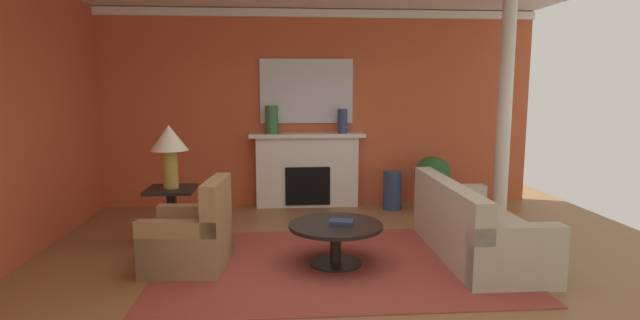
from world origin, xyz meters
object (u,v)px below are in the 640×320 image
object	(u,v)px
vase_mantel_left	(272,120)
potted_plant	(432,178)
mantel_mirror	(307,91)
table_lamp	(169,144)
vase_mantel_right	(342,121)
vase_tall_corner	(392,190)
fireplace	(307,172)
sofa	(473,230)
armchair_near_window	(191,240)
coffee_table	(336,234)
side_table	(172,213)

from	to	relation	value
vase_mantel_left	potted_plant	world-z (taller)	vase_mantel_left
mantel_mirror	table_lamp	world-z (taller)	mantel_mirror
vase_mantel_right	vase_mantel_left	xyz separation A→B (m)	(-1.10, 0.00, 0.03)
vase_tall_corner	potted_plant	xyz separation A→B (m)	(0.60, -0.08, 0.19)
fireplace	vase_tall_corner	world-z (taller)	fireplace
sofa	vase_mantel_right	bearing A→B (deg)	115.46
armchair_near_window	vase_tall_corner	world-z (taller)	armchair_near_window
vase_mantel_left	coffee_table	bearing A→B (deg)	-74.96
sofa	coffee_table	xyz separation A→B (m)	(-1.57, -0.16, 0.04)
sofa	potted_plant	size ratio (longest dim) A/B	2.53
armchair_near_window	coffee_table	xyz separation A→B (m)	(1.52, -0.02, 0.03)
fireplace	table_lamp	size ratio (longest dim) A/B	2.40
vase_tall_corner	potted_plant	bearing A→B (deg)	-7.94
armchair_near_window	potted_plant	size ratio (longest dim) A/B	1.14
vase_mantel_right	vase_mantel_left	size ratio (longest dim) A/B	0.88
vase_tall_corner	vase_mantel_right	world-z (taller)	vase_mantel_right
table_lamp	coffee_table	bearing A→B (deg)	-23.73
potted_plant	vase_tall_corner	bearing A→B (deg)	172.06
vase_tall_corner	fireplace	bearing A→B (deg)	167.08
table_lamp	vase_mantel_left	size ratio (longest dim) A/B	1.74
side_table	table_lamp	distance (m)	0.82
sofa	armchair_near_window	bearing A→B (deg)	-177.34
vase_mantel_right	potted_plant	world-z (taller)	vase_mantel_right
mantel_mirror	armchair_near_window	distance (m)	3.45
sofa	vase_tall_corner	world-z (taller)	sofa
mantel_mirror	side_table	size ratio (longest dim) A/B	2.08
armchair_near_window	vase_mantel_right	bearing A→B (deg)	53.90
potted_plant	side_table	bearing A→B (deg)	-157.82
sofa	potted_plant	bearing A→B (deg)	85.27
sofa	armchair_near_window	size ratio (longest dim) A/B	2.22
fireplace	mantel_mirror	size ratio (longest dim) A/B	1.23
mantel_mirror	vase_mantel_left	size ratio (longest dim) A/B	3.39
sofa	potted_plant	world-z (taller)	sofa
mantel_mirror	vase_tall_corner	xyz separation A→B (m)	(1.31, -0.42, -1.52)
coffee_table	vase_mantel_left	distance (m)	2.92
vase_mantel_left	potted_plant	size ratio (longest dim) A/B	0.52
potted_plant	table_lamp	bearing A→B (deg)	-157.82
sofa	armchair_near_window	distance (m)	3.09
coffee_table	vase_mantel_right	bearing A→B (deg)	81.54
fireplace	table_lamp	xyz separation A→B (m)	(-1.72, -1.86, 0.67)
fireplace	armchair_near_window	size ratio (longest dim) A/B	1.89
side_table	vase_mantel_left	xyz separation A→B (m)	(1.17, 1.81, 0.99)
mantel_mirror	sofa	size ratio (longest dim) A/B	0.69
mantel_mirror	side_table	distance (m)	2.98
sofa	side_table	distance (m)	3.51
armchair_near_window	coffee_table	distance (m)	1.52
fireplace	coffee_table	bearing A→B (deg)	-86.63
table_lamp	vase_mantel_right	world-z (taller)	vase_mantel_right
fireplace	mantel_mirror	xyz separation A→B (m)	(0.00, 0.12, 1.27)
sofa	mantel_mirror	bearing A→B (deg)	123.16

